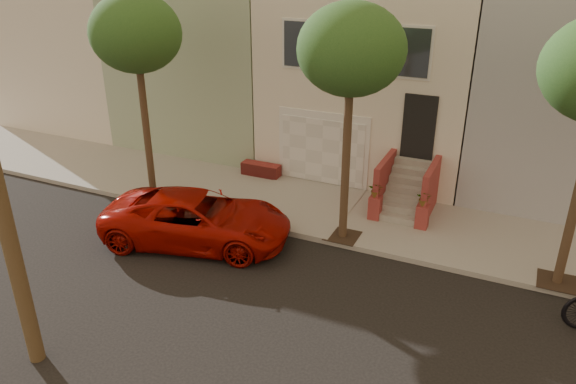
% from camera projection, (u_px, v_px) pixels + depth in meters
% --- Properties ---
extents(ground, '(90.00, 90.00, 0.00)m').
position_uv_depth(ground, '(245.00, 308.00, 12.53)').
color(ground, black).
rests_on(ground, ground).
extents(sidewalk, '(40.00, 3.70, 0.15)m').
position_uv_depth(sidewalk, '(327.00, 211.00, 16.93)').
color(sidewalk, gray).
rests_on(sidewalk, ground).
extents(house_row, '(33.10, 11.70, 7.00)m').
position_uv_depth(house_row, '(386.00, 62.00, 20.29)').
color(house_row, beige).
rests_on(house_row, sidewalk).
extents(tree_left, '(2.70, 2.57, 6.30)m').
position_uv_depth(tree_left, '(136.00, 35.00, 15.67)').
color(tree_left, '#2D2116').
rests_on(tree_left, sidewalk).
extents(tree_mid, '(2.70, 2.57, 6.30)m').
position_uv_depth(tree_mid, '(351.00, 51.00, 13.21)').
color(tree_mid, '#2D2116').
rests_on(tree_mid, sidewalk).
extents(pickup_truck, '(5.57, 3.53, 1.43)m').
position_uv_depth(pickup_truck, '(197.00, 219.00, 15.05)').
color(pickup_truck, '#9F0B03').
rests_on(pickup_truck, ground).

